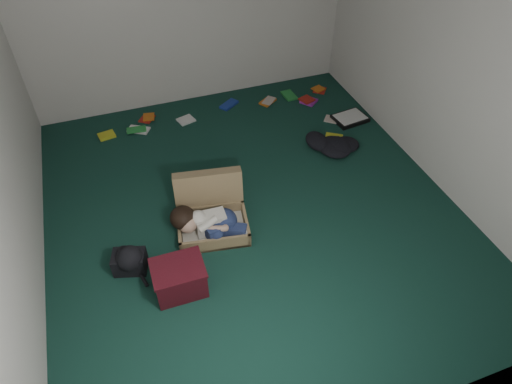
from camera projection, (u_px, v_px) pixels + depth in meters
floor at (251, 208)px, 4.65m from camera, size 4.50×4.50×0.00m
wall_back at (186, 0)px, 5.31m from camera, size 4.50×0.00×4.50m
wall_front at (402, 327)px, 2.22m from camera, size 4.50×0.00×4.50m
wall_right at (452, 58)px, 4.25m from camera, size 0.00×4.50×4.50m
suitcase at (211, 212)px, 4.40m from camera, size 0.76×0.75×0.49m
person at (208, 222)px, 4.24m from camera, size 0.69×0.43×0.30m
maroon_bin at (179, 278)px, 3.83m from camera, size 0.44×0.35×0.30m
backpack at (130, 261)px, 4.01m from camera, size 0.42×0.37×0.21m
clothing_pile at (332, 143)px, 5.32m from camera, size 0.51×0.44×0.15m
paper_tray at (350, 118)px, 5.77m from camera, size 0.45×0.36×0.06m
book_scatter at (244, 113)px, 5.89m from camera, size 3.13×1.41×0.02m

